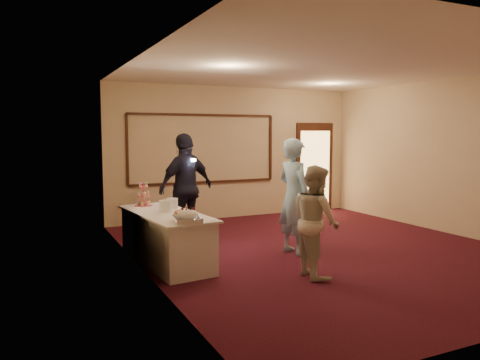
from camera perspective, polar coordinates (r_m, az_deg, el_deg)
name	(u,v)px	position (r m, az deg, el deg)	size (l,w,h in m)	color
floor	(324,250)	(8.01, 10.15, -8.41)	(7.00, 7.00, 0.00)	black
room_walls	(326,128)	(7.77, 10.41, 6.23)	(6.04, 7.04, 3.02)	beige
wall_molding	(204,149)	(10.48, -4.44, 3.82)	(3.45, 0.04, 1.55)	#391E11
doorway	(314,168)	(11.86, 9.05, 1.47)	(1.05, 0.07, 2.20)	#391E11
buffet_table	(166,238)	(7.11, -9.01, -6.98)	(1.02, 2.16, 0.77)	silver
pavlova_tray	(188,216)	(6.26, -6.41, -4.40)	(0.40, 0.52, 0.18)	silver
cupcake_stand	(144,197)	(7.74, -11.68, -2.01)	(0.28, 0.28, 0.42)	#D04262
plate_stack_a	(166,206)	(7.10, -9.03, -3.16)	(0.21, 0.21, 0.17)	white
plate_stack_b	(172,203)	(7.42, -8.26, -2.82)	(0.19, 0.19, 0.16)	white
tart	(182,213)	(6.82, -7.06, -3.99)	(0.27, 0.27, 0.06)	white
man	(294,196)	(7.56, 6.62, -2.00)	(0.68, 0.45, 1.87)	#9ED6F8
woman	(316,221)	(6.44, 9.24, -4.93)	(0.74, 0.58, 1.52)	beige
guest	(186,188)	(8.43, -6.59, -0.92)	(1.14, 0.48, 1.95)	black
camera_flash	(193,160)	(8.17, -5.70, 2.43)	(0.07, 0.04, 0.05)	white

